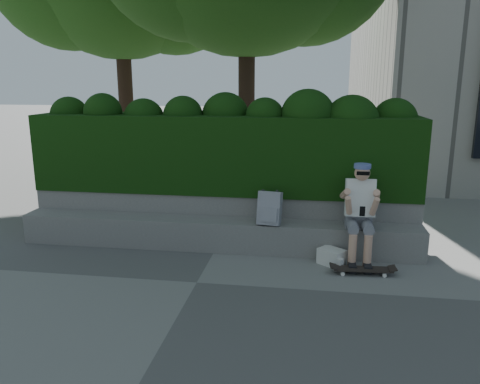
% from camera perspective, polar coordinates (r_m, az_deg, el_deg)
% --- Properties ---
extents(ground, '(80.00, 80.00, 0.00)m').
position_cam_1_polar(ground, '(6.01, -5.29, -10.93)').
color(ground, slate).
rests_on(ground, ground).
extents(bench_ledge, '(6.00, 0.45, 0.45)m').
position_cam_1_polar(bench_ledge, '(7.07, -2.92, -5.15)').
color(bench_ledge, gray).
rests_on(bench_ledge, ground).
extents(planter_wall, '(6.00, 0.50, 0.75)m').
position_cam_1_polar(planter_wall, '(7.46, -2.21, -2.91)').
color(planter_wall, gray).
rests_on(planter_wall, ground).
extents(hedge, '(6.00, 1.00, 1.20)m').
position_cam_1_polar(hedge, '(7.47, -1.95, 4.77)').
color(hedge, black).
rests_on(hedge, planter_wall).
extents(person, '(0.40, 0.76, 1.38)m').
position_cam_1_polar(person, '(6.64, 14.42, -2.02)').
color(person, slate).
rests_on(person, ground).
extents(skateboard, '(0.77, 0.23, 0.08)m').
position_cam_1_polar(skateboard, '(6.41, 14.73, -9.11)').
color(skateboard, black).
rests_on(skateboard, ground).
extents(backpack_plaid, '(0.35, 0.22, 0.48)m').
position_cam_1_polar(backpack_plaid, '(6.72, 3.63, -1.98)').
color(backpack_plaid, '#AEAEB3').
rests_on(backpack_plaid, bench_ledge).
extents(backpack_ground, '(0.42, 0.40, 0.22)m').
position_cam_1_polar(backpack_ground, '(6.62, 11.12, -7.76)').
color(backpack_ground, silver).
rests_on(backpack_ground, ground).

